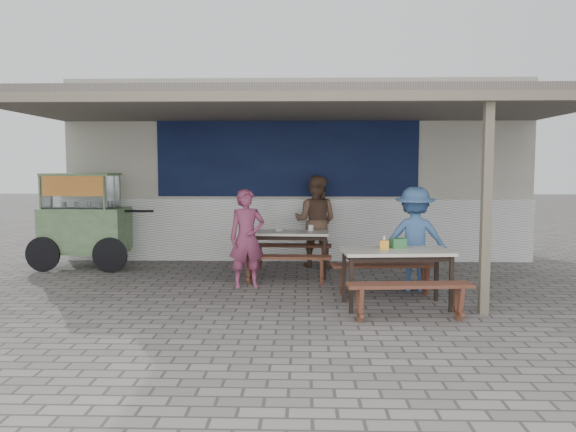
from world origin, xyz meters
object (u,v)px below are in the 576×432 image
(table_left, at_px, (288,237))
(bench_right_wall, at_px, (384,272))
(patron_right_table, at_px, (415,239))
(condiment_bowl, at_px, (279,230))
(patron_street_side, at_px, (247,238))
(donation_box, at_px, (398,243))
(vendor_cart, at_px, (84,217))
(bench_left_wall, at_px, (291,251))
(table_right, at_px, (396,256))
(bench_right_street, at_px, (410,293))
(patron_wall_side, at_px, (316,221))
(tissue_box, at_px, (384,244))
(bench_left_street, at_px, (285,263))
(condiment_jar, at_px, (311,228))

(table_left, distance_m, bench_right_wall, 1.96)
(patron_right_table, xyz_separation_m, condiment_bowl, (-2.04, 1.09, 0.01))
(patron_street_side, height_order, donation_box, patron_street_side)
(vendor_cart, bearing_deg, bench_right_wall, -19.50)
(condiment_bowl, bearing_deg, donation_box, -49.50)
(patron_street_side, distance_m, condiment_bowl, 1.03)
(bench_left_wall, bearing_deg, condiment_bowl, -106.12)
(table_left, xyz_separation_m, patron_street_side, (-0.60, -0.84, 0.08))
(table_right, height_order, bench_right_street, table_right)
(bench_left_wall, relative_size, bench_right_wall, 0.96)
(bench_right_wall, xyz_separation_m, patron_wall_side, (-0.93, 2.30, 0.49))
(table_left, height_order, tissue_box, tissue_box)
(table_left, bearing_deg, bench_left_wall, 90.00)
(table_right, height_order, patron_right_table, patron_right_table)
(table_left, distance_m, bench_left_wall, 0.73)
(bench_left_wall, height_order, donation_box, donation_box)
(bench_left_street, bearing_deg, tissue_box, -40.82)
(table_left, relative_size, condiment_jar, 14.22)
(bench_left_wall, xyz_separation_m, bench_right_wall, (1.36, -1.98, 0.00))
(bench_right_wall, distance_m, condiment_bowl, 2.15)
(table_left, height_order, patron_street_side, patron_street_side)
(bench_right_street, bearing_deg, donation_box, 85.68)
(tissue_box, bearing_deg, condiment_jar, 114.26)
(table_left, relative_size, bench_right_street, 0.91)
(condiment_jar, bearing_deg, patron_wall_side, 83.26)
(donation_box, bearing_deg, patron_wall_side, 110.09)
(table_right, bearing_deg, donation_box, 67.48)
(bench_right_street, bearing_deg, tissue_box, 100.13)
(tissue_box, bearing_deg, patron_street_side, 150.68)
(condiment_bowl, bearing_deg, table_right, -52.47)
(table_right, bearing_deg, condiment_jar, 111.91)
(bench_right_street, height_order, vendor_cart, vendor_cart)
(bench_right_wall, distance_m, vendor_cart, 5.50)
(patron_street_side, height_order, patron_wall_side, patron_wall_side)
(table_left, distance_m, patron_wall_side, 1.09)
(bench_left_street, height_order, condiment_jar, condiment_jar)
(donation_box, xyz_separation_m, condiment_jar, (-1.13, 2.00, -0.02))
(table_left, height_order, bench_left_wall, table_left)
(bench_right_street, distance_m, condiment_jar, 3.07)
(bench_right_street, bearing_deg, patron_right_table, 72.62)
(bench_left_wall, distance_m, patron_street_side, 1.67)
(table_right, distance_m, donation_box, 0.22)
(tissue_box, bearing_deg, bench_right_street, -75.24)
(bench_left_wall, bearing_deg, table_right, -59.08)
(bench_left_street, relative_size, bench_left_wall, 1.00)
(donation_box, bearing_deg, bench_right_street, -89.69)
(patron_right_table, height_order, tissue_box, patron_right_table)
(bench_left_wall, xyz_separation_m, patron_right_table, (1.85, -1.65, 0.43))
(bench_left_wall, distance_m, tissue_box, 2.90)
(tissue_box, bearing_deg, table_left, 124.27)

